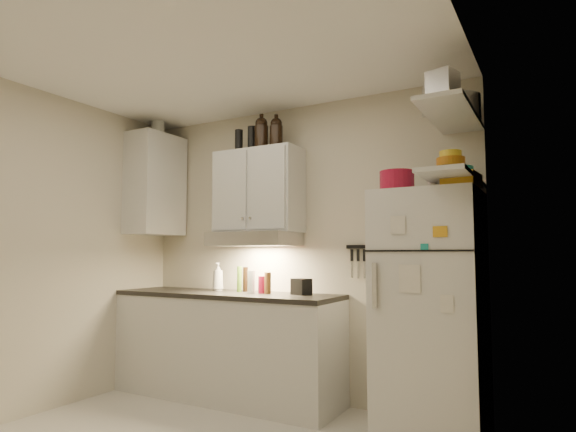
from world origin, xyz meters
The scene contains 35 objects.
ceiling centered at (0.00, 0.00, 2.61)m, with size 3.20×3.00×0.02m, color white.
back_wall centered at (0.00, 1.51, 1.30)m, with size 3.20×0.02×2.60m, color beige.
left_wall centered at (-1.61, 0.00, 1.30)m, with size 0.02×3.00×2.60m, color beige.
right_wall centered at (1.61, 0.00, 1.30)m, with size 0.02×3.00×2.60m, color beige.
base_cabinet centered at (-0.55, 1.20, 0.44)m, with size 2.10×0.60×0.88m, color silver.
countertop centered at (-0.55, 1.20, 0.90)m, with size 2.10×0.62×0.04m, color black.
upper_cabinet centered at (-0.30, 1.33, 1.83)m, with size 0.80×0.33×0.75m, color silver.
side_cabinet centered at (-1.44, 1.20, 1.95)m, with size 0.33×0.55×1.00m, color silver.
range_hood centered at (-0.30, 1.27, 1.39)m, with size 0.76×0.46×0.12m, color silver.
fridge centered at (1.25, 1.16, 0.85)m, with size 0.70×0.68×1.70m, color silver.
shelf_hi centered at (1.45, 1.02, 2.20)m, with size 0.30×0.95×0.03m, color silver.
shelf_lo centered at (1.45, 1.02, 1.76)m, with size 0.30×0.95×0.03m, color silver.
knife_strip centered at (0.70, 1.49, 1.32)m, with size 0.42×0.02×0.03m, color black.
dutch_oven centered at (1.08, 0.99, 1.77)m, with size 0.24×0.24×0.14m, color #A31331.
book_stack centered at (1.51, 0.99, 1.74)m, with size 0.21×0.26×0.09m, color gold.
spice_jar centered at (1.31, 1.05, 1.75)m, with size 0.06×0.06×0.11m, color silver.
stock_pot centered at (1.48, 1.28, 2.31)m, with size 0.26×0.26×0.18m, color silver.
tin_a centered at (1.38, 0.99, 2.32)m, with size 0.20×0.18×0.20m, color #AAAAAD.
tin_b centered at (1.47, 0.67, 2.29)m, with size 0.16×0.16×0.16m, color #AAAAAD.
bowl_teal centered at (1.43, 1.23, 1.82)m, with size 0.24×0.24×0.10m, color teal.
bowl_orange centered at (1.41, 1.16, 1.90)m, with size 0.19×0.19×0.06m, color #C66C12.
bowl_yellow centered at (1.41, 1.16, 1.95)m, with size 0.15×0.15×0.05m, color yellow.
plates centered at (1.42, 1.02, 1.80)m, with size 0.23×0.23×0.06m, color teal.
growler_a centered at (-0.23, 1.27, 2.34)m, with size 0.12×0.12×0.29m, color black, non-canonical shape.
growler_b centered at (-0.09, 1.29, 2.34)m, with size 0.11×0.11×0.27m, color black, non-canonical shape.
thermos_a centered at (-0.35, 1.30, 2.31)m, with size 0.08×0.08×0.22m, color black.
thermos_b centered at (-0.50, 1.31, 2.31)m, with size 0.07×0.07×0.21m, color black.
side_jar centered at (-1.44, 1.22, 2.53)m, with size 0.13×0.13×0.17m, color silver.
soap_bottle centered at (-0.72, 1.30, 1.07)m, with size 0.11×0.11×0.29m, color silver.
pepper_mill centered at (-0.14, 1.23, 1.01)m, with size 0.06×0.06×0.18m, color brown.
oil_bottle centered at (-0.47, 1.29, 1.03)m, with size 0.04×0.04×0.23m, color #42681A.
vinegar_bottle centered at (-0.44, 1.35, 1.03)m, with size 0.05×0.05×0.22m, color black.
clear_bottle centered at (-0.29, 1.22, 1.02)m, with size 0.07×0.07×0.20m, color silver.
red_jar centered at (-0.20, 1.25, 0.99)m, with size 0.07×0.07×0.15m, color #A31331.
caddy centered at (0.16, 1.29, 0.99)m, with size 0.16×0.11×0.14m, color black.
Camera 1 is at (2.05, -2.30, 1.25)m, focal length 30.00 mm.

